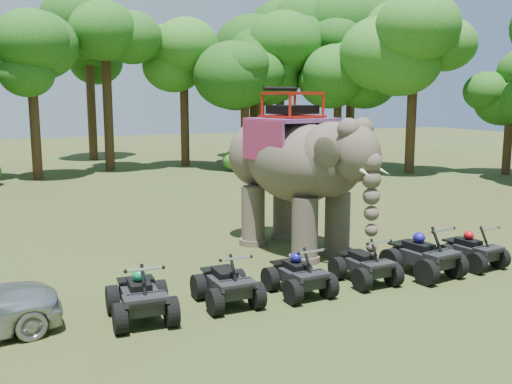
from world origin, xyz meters
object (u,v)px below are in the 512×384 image
(atv_1, at_px, (227,277))
(atv_2, at_px, (299,269))
(atv_4, at_px, (423,250))
(elephant, at_px, (294,170))
(atv_3, at_px, (365,259))
(atv_5, at_px, (473,245))
(atv_0, at_px, (141,290))

(atv_1, height_order, atv_2, atv_1)
(atv_2, bearing_deg, atv_4, -4.24)
(elephant, height_order, atv_1, elephant)
(atv_3, distance_m, atv_5, 3.43)
(atv_1, height_order, atv_3, atv_1)
(atv_0, bearing_deg, atv_3, 4.23)
(atv_4, bearing_deg, atv_3, 167.27)
(elephant, xyz_separation_m, atv_1, (-3.54, -3.42, -1.79))
(atv_1, xyz_separation_m, atv_5, (7.08, -0.16, -0.02))
(atv_2, xyz_separation_m, atv_3, (1.90, 0.06, -0.00))
(atv_5, bearing_deg, atv_3, 172.04)
(atv_4, height_order, atv_5, atv_4)
(atv_1, bearing_deg, atv_0, -176.52)
(atv_5, bearing_deg, atv_0, 173.26)
(atv_0, distance_m, atv_1, 1.95)
(atv_3, bearing_deg, atv_1, 178.06)
(elephant, height_order, atv_0, elephant)
(elephant, distance_m, atv_1, 5.24)
(atv_3, relative_size, atv_5, 1.00)
(atv_4, distance_m, atv_5, 1.75)
(atv_2, bearing_deg, atv_1, 173.37)
(atv_0, bearing_deg, atv_4, 2.97)
(atv_2, distance_m, atv_5, 5.33)
(atv_1, xyz_separation_m, atv_4, (5.34, -0.21, 0.07))
(atv_2, height_order, atv_3, atv_2)
(atv_2, bearing_deg, elephant, 60.36)
(elephant, xyz_separation_m, atv_5, (3.53, -3.58, -1.81))
(atv_4, bearing_deg, atv_1, 170.01)
(atv_0, relative_size, atv_3, 1.08)
(atv_0, relative_size, atv_2, 1.07)
(atv_1, relative_size, atv_4, 0.90)
(atv_0, height_order, atv_1, atv_0)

